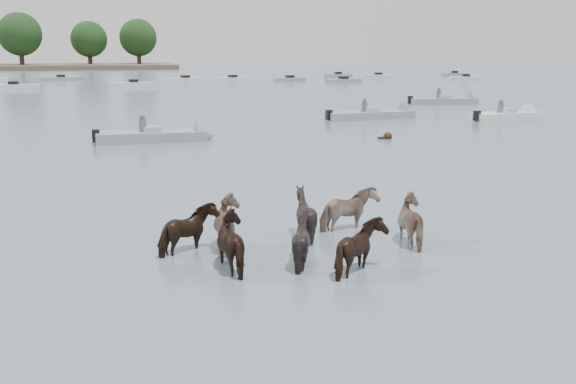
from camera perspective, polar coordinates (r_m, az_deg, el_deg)
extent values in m
plane|color=#4C5E6E|center=(12.89, 8.56, -7.26)|extent=(400.00, 400.00, 0.00)
imported|color=black|center=(14.24, -8.75, -3.60)|extent=(1.56, 1.41, 1.23)
imported|color=gray|center=(14.44, -4.87, -3.09)|extent=(1.54, 1.64, 1.32)
imported|color=black|center=(15.14, 1.48, -2.28)|extent=(1.62, 1.62, 1.34)
imported|color=#89715D|center=(15.85, 5.31, -1.82)|extent=(1.61, 1.07, 1.25)
imported|color=black|center=(13.12, -4.33, -4.72)|extent=(1.62, 1.68, 1.30)
imported|color=black|center=(13.33, 1.18, -4.52)|extent=(1.47, 1.42, 1.25)
imported|color=black|center=(12.86, 6.29, -5.26)|extent=(1.52, 1.50, 1.24)
imported|color=#866B5A|center=(15.02, 11.28, -2.76)|extent=(1.43, 1.55, 1.27)
sphere|color=black|center=(32.52, 8.74, 4.85)|extent=(0.44, 0.44, 0.44)
cube|color=black|center=(32.43, 8.33, 4.66)|extent=(0.50, 0.22, 0.18)
cube|color=gray|center=(31.89, -11.85, 4.72)|extent=(5.14, 1.62, 0.55)
cone|color=gray|center=(32.13, -7.26, 4.94)|extent=(0.91, 1.60, 1.60)
cube|color=#99ADB7|center=(31.84, -11.88, 5.35)|extent=(0.80, 1.12, 0.35)
cube|color=black|center=(31.83, -16.49, 4.74)|extent=(0.35, 0.35, 0.60)
cylinder|color=#595966|center=(31.80, -12.61, 5.67)|extent=(0.36, 0.36, 0.70)
sphere|color=#595966|center=(31.75, -12.65, 6.47)|extent=(0.24, 0.24, 0.24)
cube|color=gray|center=(41.85, 7.21, 6.66)|extent=(5.80, 2.08, 0.55)
cone|color=gray|center=(43.23, 10.59, 6.72)|extent=(1.03, 1.67, 1.60)
cube|color=#99ADB7|center=(41.82, 7.23, 7.13)|extent=(0.89, 1.18, 0.35)
cube|color=black|center=(40.62, 3.62, 6.77)|extent=(0.38, 0.38, 0.60)
cylinder|color=#595966|center=(41.65, 6.72, 7.40)|extent=(0.36, 0.36, 0.70)
sphere|color=#595966|center=(41.62, 6.74, 8.02)|extent=(0.24, 0.24, 0.24)
cube|color=silver|center=(43.03, 18.54, 6.27)|extent=(4.52, 2.07, 0.55)
cone|color=silver|center=(44.46, 20.72, 6.29)|extent=(1.07, 1.69, 1.60)
cube|color=#99ADB7|center=(42.99, 18.58, 6.73)|extent=(0.92, 1.20, 0.35)
cube|color=black|center=(41.65, 16.24, 6.44)|extent=(0.39, 0.39, 0.60)
cylinder|color=#595966|center=(42.76, 18.15, 7.00)|extent=(0.36, 0.36, 0.70)
sphere|color=#595966|center=(42.72, 18.19, 7.60)|extent=(0.24, 0.24, 0.24)
cube|color=gray|center=(54.60, 13.41, 7.74)|extent=(5.60, 2.50, 0.55)
cone|color=gray|center=(55.52, 16.08, 7.66)|extent=(1.16, 1.73, 1.60)
cube|color=#99ADB7|center=(54.57, 13.43, 8.10)|extent=(0.98, 1.24, 0.35)
cube|color=black|center=(53.78, 10.66, 7.95)|extent=(0.40, 0.40, 0.60)
cylinder|color=#595966|center=(54.37, 13.06, 8.32)|extent=(0.36, 0.36, 0.70)
sphere|color=#595966|center=(54.34, 13.09, 8.79)|extent=(0.24, 0.24, 0.24)
cube|color=silver|center=(79.58, -22.90, 8.48)|extent=(5.33, 1.95, 0.60)
cube|color=black|center=(79.56, -22.92, 8.75)|extent=(1.08, 1.08, 0.50)
cube|color=gray|center=(98.45, -19.29, 9.32)|extent=(5.92, 3.17, 0.60)
cube|color=black|center=(98.43, -19.30, 9.54)|extent=(1.26, 1.26, 0.50)
cube|color=silver|center=(80.51, -13.40, 9.14)|extent=(5.47, 2.15, 0.60)
cube|color=black|center=(80.49, -13.41, 9.41)|extent=(1.12, 1.12, 0.50)
cube|color=silver|center=(91.80, -8.99, 9.68)|extent=(5.53, 3.45, 0.60)
cube|color=black|center=(91.78, -9.00, 9.92)|extent=(1.31, 1.31, 0.50)
cube|color=silver|center=(92.21, -4.87, 9.80)|extent=(4.80, 3.06, 0.60)
cube|color=black|center=(92.20, -4.88, 10.03)|extent=(1.30, 1.30, 0.50)
cube|color=gray|center=(91.05, 0.17, 9.81)|extent=(4.50, 2.26, 0.60)
cube|color=black|center=(91.04, 0.17, 10.05)|extent=(1.17, 1.17, 0.50)
cube|color=gray|center=(87.41, 4.89, 9.66)|extent=(5.25, 2.94, 0.60)
cube|color=black|center=(87.39, 4.89, 9.91)|extent=(1.25, 1.25, 0.50)
cube|color=gray|center=(104.85, 4.42, 10.11)|extent=(4.33, 1.64, 0.60)
cube|color=black|center=(104.84, 4.43, 10.32)|extent=(1.03, 1.03, 0.50)
cube|color=silver|center=(103.19, 7.92, 10.00)|extent=(5.33, 1.71, 0.60)
cube|color=black|center=(103.18, 7.92, 10.21)|extent=(1.04, 1.04, 0.50)
cube|color=silver|center=(98.52, 15.32, 9.57)|extent=(4.84, 2.98, 0.60)
cube|color=black|center=(98.50, 15.33, 9.79)|extent=(1.28, 1.28, 0.50)
cube|color=gray|center=(113.06, 14.39, 9.93)|extent=(4.47, 2.77, 0.60)
cube|color=black|center=(113.04, 14.40, 10.12)|extent=(1.27, 1.27, 0.50)
cylinder|color=#382619|center=(157.76, -22.29, 10.68)|extent=(1.00, 1.00, 4.22)
sphere|color=black|center=(157.78, -22.46, 12.68)|extent=(9.38, 9.38, 9.38)
cylinder|color=#382619|center=(160.46, -16.94, 10.98)|extent=(1.00, 1.00, 3.69)
sphere|color=black|center=(160.46, -17.05, 12.69)|extent=(8.20, 8.20, 8.20)
cylinder|color=#382619|center=(162.03, -12.91, 11.24)|extent=(1.00, 1.00, 3.91)
sphere|color=black|center=(162.04, -13.00, 13.05)|extent=(8.70, 8.70, 8.70)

